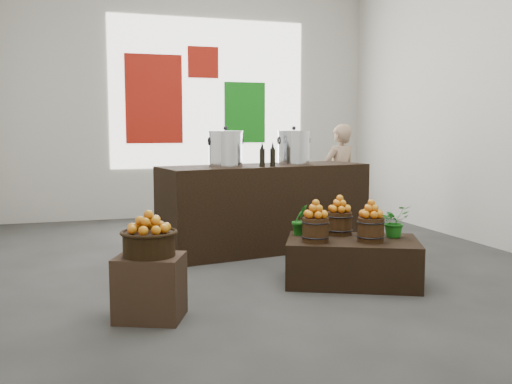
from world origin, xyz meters
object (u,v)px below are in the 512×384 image
object	(u,v)px
crate	(150,287)
stock_pot_center	(294,148)
wicker_basket	(149,244)
display_table	(352,261)
counter	(265,208)
shopper	(340,177)
stock_pot_left	(226,150)

from	to	relation	value
crate	stock_pot_center	distance (m)	3.10
wicker_basket	stock_pot_center	bearing A→B (deg)	47.42
display_table	wicker_basket	bearing A→B (deg)	-142.09
counter	shopper	world-z (taller)	shopper
display_table	stock_pot_center	world-z (taller)	stock_pot_center
display_table	stock_pot_center	size ratio (longest dim) A/B	3.14
crate	shopper	size ratio (longest dim) A/B	0.33
wicker_basket	counter	xyz separation A→B (m)	(1.61, 2.10, -0.07)
display_table	stock_pot_left	bearing A→B (deg)	142.13
counter	stock_pot_left	bearing A→B (deg)	180.00
stock_pot_left	shopper	world-z (taller)	shopper
display_table	counter	world-z (taller)	counter
wicker_basket	counter	bearing A→B (deg)	52.59
crate	stock_pot_left	bearing A→B (deg)	61.13
crate	wicker_basket	size ratio (longest dim) A/B	1.25
wicker_basket	stock_pot_center	distance (m)	3.01
counter	stock_pot_center	world-z (taller)	stock_pot_center
crate	shopper	distance (m)	4.32
display_table	stock_pot_left	size ratio (longest dim) A/B	3.14
stock_pot_left	shopper	bearing A→B (deg)	28.21
display_table	crate	bearing A→B (deg)	-142.09
display_table	counter	bearing A→B (deg)	125.46
wicker_basket	crate	bearing A→B (deg)	0.00
counter	shopper	size ratio (longest dim) A/B	1.65
wicker_basket	stock_pot_center	xyz separation A→B (m)	(1.99, 2.17, 0.62)
wicker_basket	stock_pot_left	distance (m)	2.38
counter	stock_pot_left	xyz separation A→B (m)	(-0.50, -0.09, 0.70)
shopper	wicker_basket	bearing A→B (deg)	29.74
shopper	display_table	bearing A→B (deg)	51.49
wicker_basket	counter	world-z (taller)	counter
counter	display_table	bearing A→B (deg)	-89.15
stock_pot_left	wicker_basket	bearing A→B (deg)	-118.87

